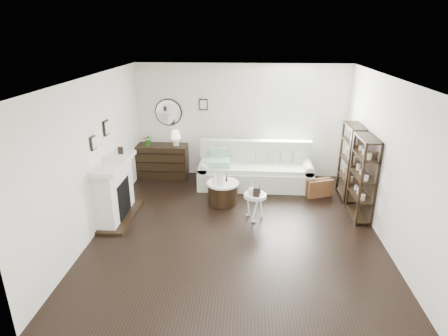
# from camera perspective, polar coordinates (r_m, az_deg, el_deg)

# --- Properties ---
(room) EXTENTS (5.50, 5.50, 5.50)m
(room) POSITION_cam_1_polar(r_m,az_deg,el_deg) (8.92, 7.44, 8.45)
(room) COLOR black
(room) RESTS_ON ground
(fireplace) EXTENTS (0.50, 1.40, 1.84)m
(fireplace) POSITION_cam_1_polar(r_m,az_deg,el_deg) (7.38, -16.24, -3.48)
(fireplace) COLOR white
(fireplace) RESTS_ON ground
(shelf_unit_far) EXTENTS (0.30, 0.80, 1.60)m
(shelf_unit_far) POSITION_cam_1_polar(r_m,az_deg,el_deg) (8.29, 18.71, 0.88)
(shelf_unit_far) COLOR black
(shelf_unit_far) RESTS_ON ground
(shelf_unit_near) EXTENTS (0.30, 0.80, 1.60)m
(shelf_unit_near) POSITION_cam_1_polar(r_m,az_deg,el_deg) (7.48, 20.33, -1.44)
(shelf_unit_near) COLOR black
(shelf_unit_near) RESTS_ON ground
(sofa) EXTENTS (2.58, 0.89, 1.00)m
(sofa) POSITION_cam_1_polar(r_m,az_deg,el_deg) (8.67, 4.76, -0.54)
(sofa) COLOR beige
(sofa) RESTS_ON ground
(quilt) EXTENTS (0.55, 0.46, 0.14)m
(quilt) POSITION_cam_1_polar(r_m,az_deg,el_deg) (8.48, -0.88, 0.89)
(quilt) COLOR #289269
(quilt) RESTS_ON sofa
(suitcase) EXTENTS (0.61, 0.38, 0.38)m
(suitcase) POSITION_cam_1_polar(r_m,az_deg,el_deg) (8.37, 14.30, -2.97)
(suitcase) COLOR brown
(suitcase) RESTS_ON ground
(dresser) EXTENTS (1.21, 0.52, 0.81)m
(dresser) POSITION_cam_1_polar(r_m,az_deg,el_deg) (9.24, -9.32, 1.08)
(dresser) COLOR black
(dresser) RESTS_ON ground
(table_lamp) EXTENTS (0.28, 0.28, 0.37)m
(table_lamp) POSITION_cam_1_polar(r_m,az_deg,el_deg) (8.99, -7.33, 4.57)
(table_lamp) COLOR white
(table_lamp) RESTS_ON dresser
(potted_plant) EXTENTS (0.28, 0.25, 0.27)m
(potted_plant) POSITION_cam_1_polar(r_m,az_deg,el_deg) (9.11, -11.44, 4.21)
(potted_plant) COLOR #29621C
(potted_plant) RESTS_ON dresser
(drum_table) EXTENTS (0.67, 0.67, 0.46)m
(drum_table) POSITION_cam_1_polar(r_m,az_deg,el_deg) (7.79, -0.18, -3.76)
(drum_table) COLOR black
(drum_table) RESTS_ON ground
(pedestal_table) EXTENTS (0.43, 0.43, 0.52)m
(pedestal_table) POSITION_cam_1_polar(r_m,az_deg,el_deg) (7.08, 4.76, -4.31)
(pedestal_table) COLOR white
(pedestal_table) RESTS_ON ground
(eiffel_drum) EXTENTS (0.14, 0.14, 0.19)m
(eiffel_drum) POSITION_cam_1_polar(r_m,az_deg,el_deg) (7.70, 0.39, -1.43)
(eiffel_drum) COLOR black
(eiffel_drum) RESTS_ON drum_table
(bottle_drum) EXTENTS (0.06, 0.06, 0.27)m
(bottle_drum) POSITION_cam_1_polar(r_m,az_deg,el_deg) (7.59, -1.48, -1.44)
(bottle_drum) COLOR silver
(bottle_drum) RESTS_ON drum_table
(card_frame_drum) EXTENTS (0.14, 0.07, 0.18)m
(card_frame_drum) POSITION_cam_1_polar(r_m,az_deg,el_deg) (7.51, -0.63, -2.05)
(card_frame_drum) COLOR silver
(card_frame_drum) RESTS_ON drum_table
(eiffel_ped) EXTENTS (0.11, 0.11, 0.19)m
(eiffel_ped) POSITION_cam_1_polar(r_m,az_deg,el_deg) (7.05, 5.47, -3.22)
(eiffel_ped) COLOR black
(eiffel_ped) RESTS_ON pedestal_table
(flask_ped) EXTENTS (0.14, 0.14, 0.25)m
(flask_ped) POSITION_cam_1_polar(r_m,az_deg,el_deg) (7.02, 4.19, -2.97)
(flask_ped) COLOR silver
(flask_ped) RESTS_ON pedestal_table
(card_frame_ped) EXTENTS (0.13, 0.07, 0.16)m
(card_frame_ped) POSITION_cam_1_polar(r_m,az_deg,el_deg) (6.92, 4.95, -3.77)
(card_frame_ped) COLOR black
(card_frame_ped) RESTS_ON pedestal_table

